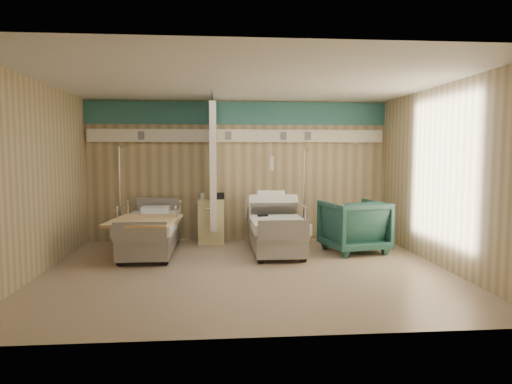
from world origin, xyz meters
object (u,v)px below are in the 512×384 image
(bed_left, at_px, (150,236))
(iv_stand_right, at_px, (303,223))
(visitor_armchair, at_px, (354,226))
(bedside_cabinet, at_px, (211,221))
(bed_right, at_px, (275,234))
(iv_stand_left, at_px, (121,224))

(bed_left, distance_m, iv_stand_right, 2.96)
(visitor_armchair, distance_m, iv_stand_right, 1.18)
(bed_left, relative_size, bedside_cabinet, 2.54)
(bed_right, xyz_separation_m, iv_stand_right, (0.66, 0.77, 0.06))
(iv_stand_right, relative_size, iv_stand_left, 0.98)
(bed_right, distance_m, visitor_armchair, 1.41)
(bedside_cabinet, xyz_separation_m, iv_stand_left, (-1.75, 0.06, -0.04))
(iv_stand_right, distance_m, iv_stand_left, 3.57)
(bedside_cabinet, xyz_separation_m, iv_stand_right, (1.81, -0.13, -0.05))
(bed_right, height_order, bedside_cabinet, bedside_cabinet)
(visitor_armchair, distance_m, iv_stand_left, 4.43)
(visitor_armchair, height_order, iv_stand_left, iv_stand_left)
(bed_left, distance_m, bedside_cabinet, 1.39)
(bed_right, xyz_separation_m, iv_stand_left, (-2.90, 0.96, 0.07))
(bed_left, distance_m, visitor_armchair, 3.60)
(bed_right, xyz_separation_m, bedside_cabinet, (-1.15, 0.90, 0.11))
(bed_left, bearing_deg, bed_right, 0.00)
(bed_right, relative_size, bed_left, 1.00)
(visitor_armchair, bearing_deg, iv_stand_left, -26.97)
(bedside_cabinet, height_order, iv_stand_left, iv_stand_left)
(iv_stand_right, bearing_deg, bed_left, -164.93)
(bed_left, bearing_deg, iv_stand_left, 126.31)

